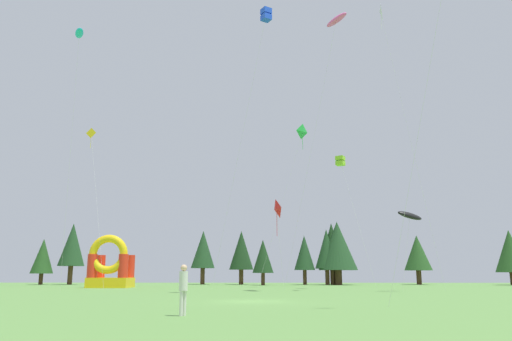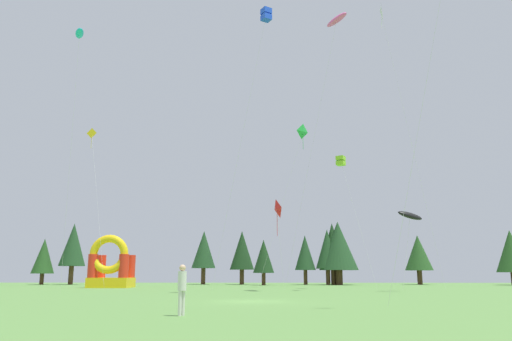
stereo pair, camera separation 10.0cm
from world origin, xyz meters
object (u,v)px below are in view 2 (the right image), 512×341
Objects in this scene: kite_yellow_diamond at (92,136)px; kite_green_diamond at (303,133)px; kite_white_diamond at (380,14)px; kite_red_diamond at (276,210)px; inflatable_red_slide at (111,269)px; kite_pink_parafoil at (337,20)px; kite_cyan_parafoil at (79,34)px; person_far_side at (182,285)px; kite_lime_box at (341,161)px; kite_black_parafoil at (410,216)px; kite_blue_box at (266,16)px.

kite_yellow_diamond is 1.05× the size of kite_green_diamond.
kite_green_diamond is 15.64m from kite_white_diamond.
inflatable_red_slide is (-18.37, 9.64, -5.29)m from kite_red_diamond.
kite_red_diamond is at bearing 170.18° from kite_white_diamond.
kite_pink_parafoil reaches higher than kite_cyan_parafoil.
kite_red_diamond is 21.41m from inflatable_red_slide.
kite_pink_parafoil is at bearing -27.68° from inflatable_red_slide.
kite_pink_parafoil reaches higher than kite_green_diamond.
kite_pink_parafoil is 3.19× the size of kite_red_diamond.
kite_white_diamond is at bearing 2.65° from person_far_side.
kite_white_diamond is (3.18, -7.87, 12.88)m from kite_lime_box.
kite_lime_box reaches higher than kite_red_diamond.
kite_red_diamond is at bearing 172.44° from kite_black_parafoil.
kite_yellow_diamond is (-29.65, 6.47, 4.89)m from kite_lime_box.
kite_black_parafoil is at bearing -0.01° from person_far_side.
kite_black_parafoil is 1.26× the size of inflatable_red_slide.
kite_blue_box is 4.17× the size of inflatable_red_slide.
kite_yellow_diamond is at bearing 151.18° from kite_pink_parafoil.
kite_pink_parafoil is at bearing 9.77° from person_far_side.
kite_cyan_parafoil is 15.79m from kite_blue_box.
kite_green_diamond is 13.99m from kite_red_diamond.
kite_yellow_diamond is 2.61× the size of kite_black_parafoil.
kite_cyan_parafoil is 1.53× the size of kite_lime_box.
kite_cyan_parafoil is (-22.15, -5.70, -4.05)m from kite_pink_parafoil.
kite_green_diamond is (25.89, -3.48, -0.86)m from kite_yellow_diamond.
kite_pink_parafoil reaches higher than person_far_side.
kite_blue_box is 30.67m from person_far_side.
kite_red_diamond is at bearing 83.16° from kite_blue_box.
kite_cyan_parafoil is 30.16m from person_far_side.
kite_pink_parafoil is 4.43× the size of inflatable_red_slide.
kite_cyan_parafoil is at bearing -151.80° from kite_red_diamond.
inflatable_red_slide is (-14.49, 37.35, 0.95)m from person_far_side.
kite_lime_box is 28.11m from inflatable_red_slide.
kite_red_diamond is (-5.83, 3.05, -17.68)m from kite_pink_parafoil.
kite_yellow_diamond is 17.04m from inflatable_red_slide.
kite_pink_parafoil is 19.46m from kite_black_parafoil.
kite_yellow_diamond reaches higher than kite_black_parafoil.
kite_red_diamond is 28.67m from person_far_side.
person_far_side is at bearing -107.99° from kite_lime_box.
kite_black_parafoil is 31.05m from person_far_side.
person_far_side is at bearing -118.63° from kite_white_diamond.
kite_pink_parafoil is at bearing -166.66° from kite_black_parafoil.
kite_blue_box is 0.89× the size of kite_white_diamond.
kite_green_diamond is at bearing 75.43° from kite_blue_box.
kite_lime_box is at bearing 82.14° from kite_pink_parafoil.
kite_lime_box reaches higher than person_far_side.
kite_black_parafoil is 32.69m from inflatable_red_slide.
kite_pink_parafoil reaches higher than inflatable_red_slide.
person_far_side is at bearing -101.10° from kite_green_diamond.
kite_white_diamond is at bearing -173.76° from kite_black_parafoil.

